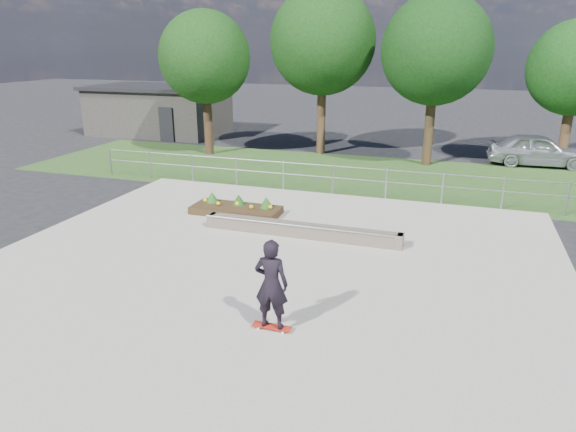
# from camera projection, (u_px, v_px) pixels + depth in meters

# --- Properties ---
(ground) EXTENTS (120.00, 120.00, 0.00)m
(ground) POSITION_uv_depth(u_px,v_px,m) (262.00, 275.00, 12.90)
(ground) COLOR black
(ground) RESTS_ON ground
(grass_verge) EXTENTS (30.00, 8.00, 0.02)m
(grass_verge) POSITION_uv_depth(u_px,v_px,m) (351.00, 174.00, 22.78)
(grass_verge) COLOR #27461C
(grass_verge) RESTS_ON ground
(concrete_slab) EXTENTS (15.00, 15.00, 0.06)m
(concrete_slab) POSITION_uv_depth(u_px,v_px,m) (262.00, 274.00, 12.89)
(concrete_slab) COLOR gray
(concrete_slab) RESTS_ON ground
(fence) EXTENTS (20.06, 0.06, 1.20)m
(fence) POSITION_uv_depth(u_px,v_px,m) (333.00, 176.00, 19.40)
(fence) COLOR gray
(fence) RESTS_ON ground
(building) EXTENTS (8.40, 5.40, 3.00)m
(building) POSITION_uv_depth(u_px,v_px,m) (159.00, 110.00, 32.80)
(building) COLOR #2D2B28
(building) RESTS_ON ground
(tree_far_left) EXTENTS (4.55, 4.55, 7.15)m
(tree_far_left) POSITION_uv_depth(u_px,v_px,m) (205.00, 58.00, 25.44)
(tree_far_left) COLOR black
(tree_far_left) RESTS_ON ground
(tree_mid_left) EXTENTS (5.25, 5.25, 8.25)m
(tree_mid_left) POSITION_uv_depth(u_px,v_px,m) (323.00, 42.00, 25.34)
(tree_mid_left) COLOR #342215
(tree_mid_left) RESTS_ON ground
(tree_mid_right) EXTENTS (4.90, 4.90, 7.70)m
(tree_mid_right) POSITION_uv_depth(u_px,v_px,m) (436.00, 50.00, 22.91)
(tree_mid_right) COLOR black
(tree_mid_right) RESTS_ON ground
(tree_far_right) EXTENTS (4.20, 4.20, 6.60)m
(tree_far_right) POSITION_uv_depth(u_px,v_px,m) (576.00, 68.00, 22.70)
(tree_far_right) COLOR #372416
(tree_far_right) RESTS_ON ground
(grind_ledge) EXTENTS (6.00, 0.44, 0.43)m
(grind_ledge) POSITION_uv_depth(u_px,v_px,m) (301.00, 230.00, 15.22)
(grind_ledge) COLOR brown
(grind_ledge) RESTS_ON concrete_slab
(planter_bed) EXTENTS (3.00, 1.20, 0.61)m
(planter_bed) POSITION_uv_depth(u_px,v_px,m) (237.00, 208.00, 17.32)
(planter_bed) COLOR black
(planter_bed) RESTS_ON concrete_slab
(skateboarder) EXTENTS (0.80, 0.47, 1.94)m
(skateboarder) POSITION_uv_depth(u_px,v_px,m) (271.00, 284.00, 9.99)
(skateboarder) COLOR white
(skateboarder) RESTS_ON concrete_slab
(parked_car) EXTENTS (4.55, 1.99, 1.52)m
(parked_car) POSITION_uv_depth(u_px,v_px,m) (538.00, 150.00, 24.16)
(parked_car) COLOR #A1A5AA
(parked_car) RESTS_ON ground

